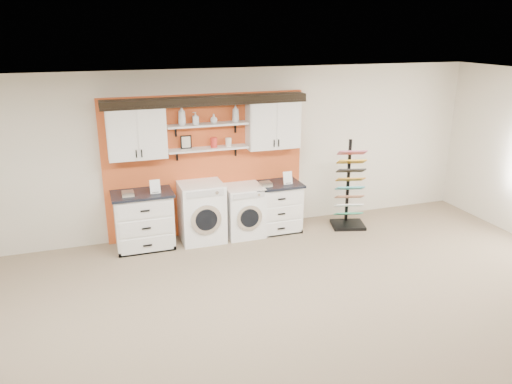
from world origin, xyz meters
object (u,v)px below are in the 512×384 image
object	(u,v)px
base_cabinet_right	(275,207)
washer	(202,212)
base_cabinet_left	(144,220)
dryer	(243,210)
sample_rack	(349,199)

from	to	relation	value
base_cabinet_right	washer	bearing A→B (deg)	-179.85
base_cabinet_left	washer	world-z (taller)	washer
base_cabinet_right	washer	distance (m)	1.31
base_cabinet_left	dryer	distance (m)	1.68
base_cabinet_right	washer	size ratio (longest dim) A/B	0.89
dryer	sample_rack	xyz separation A→B (m)	(1.90, -0.24, 0.07)
washer	dryer	xyz separation A→B (m)	(0.73, 0.00, -0.06)
washer	sample_rack	xyz separation A→B (m)	(2.63, -0.24, 0.01)
base_cabinet_left	base_cabinet_right	bearing A→B (deg)	0.00
dryer	sample_rack	distance (m)	1.91
sample_rack	dryer	bearing A→B (deg)	-171.51
dryer	base_cabinet_left	bearing A→B (deg)	179.88
washer	dryer	bearing A→B (deg)	0.00
washer	dryer	world-z (taller)	washer
base_cabinet_left	base_cabinet_right	xyz separation A→B (m)	(2.26, 0.00, -0.03)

